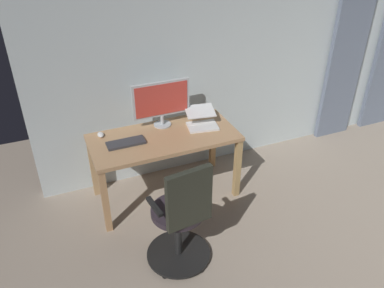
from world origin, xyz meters
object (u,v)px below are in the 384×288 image
Objects in this scene: office_chair at (181,220)px; laptop at (202,121)px; computer_monitor at (161,101)px; computer_mouse at (101,135)px; desk at (164,144)px; computer_keyboard at (126,143)px.

office_chair reaches higher than laptop.
computer_monitor is 0.69m from computer_mouse.
office_chair is 10.55× the size of computer_mouse.
desk is 0.39m from computer_keyboard.
computer_monitor reaches higher than laptop.
computer_monitor is at bearing -153.39° from computer_keyboard.
office_chair is 1.29m from computer_monitor.
laptop is at bearing 170.00° from computer_mouse.
computer_mouse is at bearing -51.02° from computer_keyboard.
computer_monitor is at bearing 71.34° from office_chair.
office_chair is at bearing 77.91° from computer_monitor.
laptop reaches higher than desk.
computer_keyboard is at bearing 128.98° from computer_mouse.
desk is at bearing 74.13° from computer_monitor.
computer_monitor is at bearing 178.58° from computer_mouse.
office_chair is 0.99m from computer_keyboard.
laptop is at bearing 51.65° from office_chair.
computer_monitor is at bearing -13.75° from laptop.
desk is 0.46m from laptop.
computer_mouse is at bearing 101.59° from office_chair.
computer_keyboard is 0.82m from laptop.
computer_mouse is at bearing -22.35° from desk.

